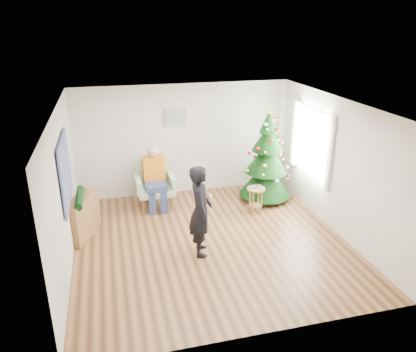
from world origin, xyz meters
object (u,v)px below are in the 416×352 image
object	(u,v)px
stool	(256,200)
christmas_tree	(267,159)
standing_man	(200,211)
armchair	(155,190)
console	(82,217)

from	to	relation	value
stool	christmas_tree	bearing A→B (deg)	54.09
stool	standing_man	xyz separation A→B (m)	(-1.52, -1.26, 0.53)
christmas_tree	stool	distance (m)	1.06
christmas_tree	stool	world-z (taller)	christmas_tree
armchair	christmas_tree	bearing A→B (deg)	-6.10
stool	armchair	xyz separation A→B (m)	(-2.05, 0.88, 0.10)
console	standing_man	bearing A→B (deg)	-6.04
christmas_tree	stool	xyz separation A→B (m)	(-0.48, -0.66, -0.68)
stool	console	world-z (taller)	console
stool	armchair	bearing A→B (deg)	156.76
christmas_tree	stool	size ratio (longest dim) A/B	3.72
stool	standing_man	world-z (taller)	standing_man
standing_man	console	distance (m)	2.39
stool	armchair	distance (m)	2.23
armchair	standing_man	size ratio (longest dim) A/B	0.63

